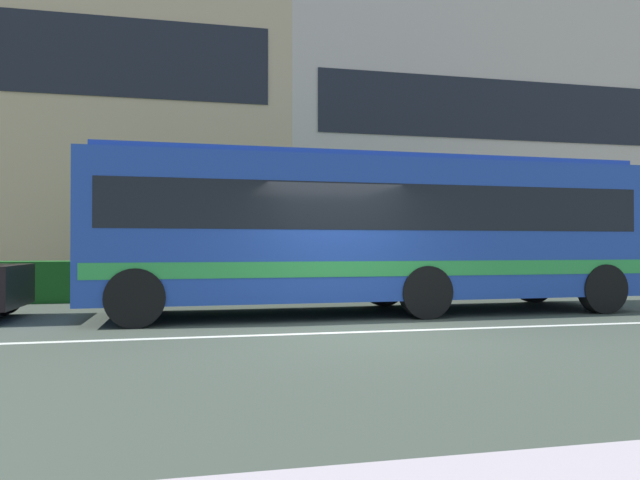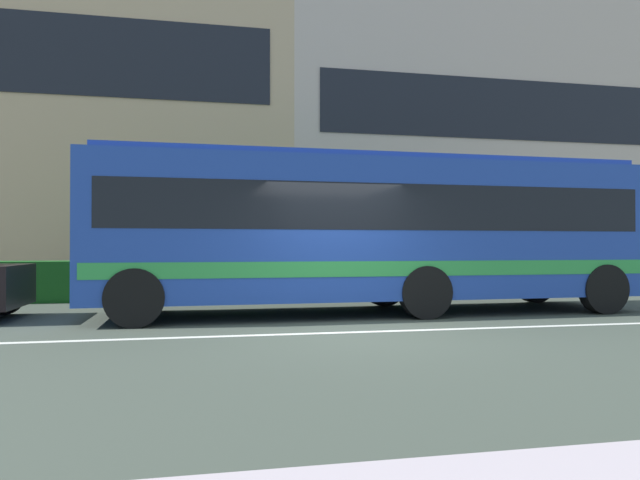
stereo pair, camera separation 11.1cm
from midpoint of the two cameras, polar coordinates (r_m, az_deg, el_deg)
name	(u,v)px [view 1 (the left image)]	position (r m, az deg, el deg)	size (l,w,h in m)	color
ground_plane	(356,332)	(9.18, 3.21, -9.17)	(160.00, 160.00, 0.00)	#3D453B
lane_centre_line	(356,332)	(9.18, 3.21, -9.15)	(60.00, 0.16, 0.01)	silver
hedge_row_far	(235,279)	(15.26, -8.70, -3.88)	(14.14, 1.10, 1.00)	#19541A
apartment_block_left	(2,115)	(24.99, -29.19, 10.82)	(20.49, 9.30, 12.59)	tan
apartment_block_right	(513,156)	(27.54, 18.54, 7.90)	(21.74, 9.30, 10.88)	#C5B0A1
transit_bus	(371,228)	(11.82, 4.85, 1.19)	(11.14, 2.83, 3.15)	#1F409C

